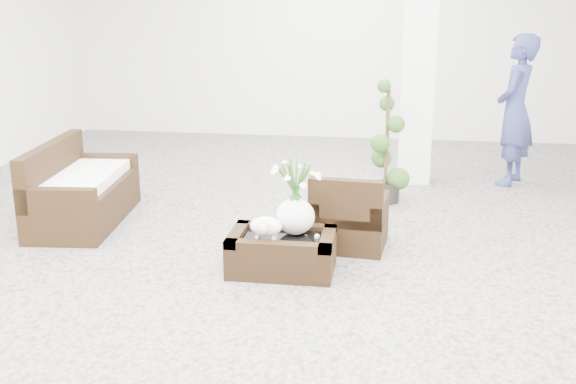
# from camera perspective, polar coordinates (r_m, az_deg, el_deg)

# --- Properties ---
(ground) EXTENTS (11.00, 11.00, 0.00)m
(ground) POSITION_cam_1_polar(r_m,az_deg,el_deg) (6.39, 0.13, -5.10)
(ground) COLOR gray
(ground) RESTS_ON ground
(column) EXTENTS (0.40, 0.40, 3.50)m
(column) POSITION_cam_1_polar(r_m,az_deg,el_deg) (8.72, 10.95, 12.12)
(column) COLOR white
(column) RESTS_ON ground
(coffee_table) EXTENTS (0.90, 0.60, 0.31)m
(coffee_table) POSITION_cam_1_polar(r_m,az_deg,el_deg) (5.93, -0.50, -5.18)
(coffee_table) COLOR black
(coffee_table) RESTS_ON ground
(sheep_figurine) EXTENTS (0.28, 0.23, 0.21)m
(sheep_figurine) POSITION_cam_1_polar(r_m,az_deg,el_deg) (5.77, -1.84, -3.05)
(sheep_figurine) COLOR white
(sheep_figurine) RESTS_ON coffee_table
(planter_narcissus) EXTENTS (0.44, 0.44, 0.80)m
(planter_narcissus) POSITION_cam_1_polar(r_m,az_deg,el_deg) (5.84, 0.61, 0.21)
(planter_narcissus) COLOR white
(planter_narcissus) RESTS_ON coffee_table
(tealight) EXTENTS (0.04, 0.04, 0.03)m
(tealight) POSITION_cam_1_polar(r_m,az_deg,el_deg) (5.86, 2.43, -3.70)
(tealight) COLOR white
(tealight) RESTS_ON coffee_table
(armchair) EXTENTS (0.74, 0.71, 0.72)m
(armchair) POSITION_cam_1_polar(r_m,az_deg,el_deg) (6.49, 5.18, -1.45)
(armchair) COLOR black
(armchair) RESTS_ON ground
(loveseat) EXTENTS (0.91, 1.65, 0.84)m
(loveseat) POSITION_cam_1_polar(r_m,az_deg,el_deg) (7.45, -16.76, 0.71)
(loveseat) COLOR black
(loveseat) RESTS_ON ground
(topiary) EXTENTS (0.37, 0.37, 1.39)m
(topiary) POSITION_cam_1_polar(r_m,az_deg,el_deg) (7.87, 8.25, 4.09)
(topiary) COLOR #274A17
(topiary) RESTS_ON ground
(shopper) EXTENTS (0.68, 0.81, 1.88)m
(shopper) POSITION_cam_1_polar(r_m,az_deg,el_deg) (8.98, 18.45, 6.48)
(shopper) COLOR navy
(shopper) RESTS_ON ground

